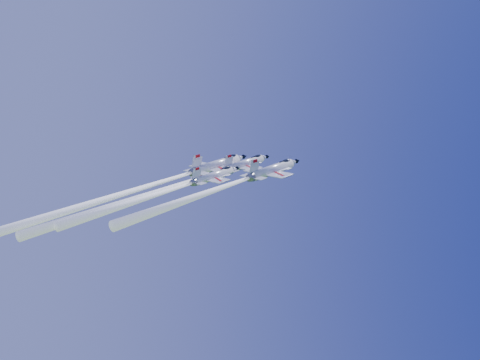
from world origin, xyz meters
name	(u,v)px	position (x,y,z in m)	size (l,w,h in m)	color
jet_lead	(176,186)	(-16.15, -2.52, 92.46)	(43.31, 23.71, 44.05)	silver
jet_left	(118,195)	(-28.22, -2.92, 89.44)	(52.91, 29.11, 55.77)	silver
jet_right	(227,186)	(-7.81, -9.49, 92.01)	(37.13, 19.90, 31.99)	silver
jet_slot	(167,191)	(-18.89, -4.96, 90.71)	(32.18, 17.31, 28.65)	silver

